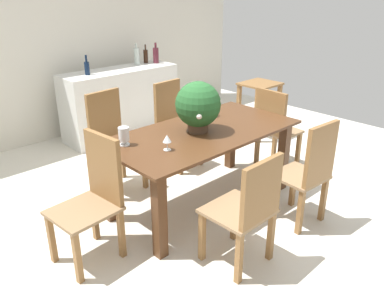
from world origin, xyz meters
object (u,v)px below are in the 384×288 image
Objects in this scene: crystal_vase_left at (205,104)px; wine_bottle_amber at (146,56)px; crystal_vase_center_near at (124,135)px; wine_glass at (167,139)px; chair_near_left at (249,207)px; chair_far_left at (111,137)px; flower_centerpiece at (198,105)px; kitchen_counter at (121,102)px; side_table at (259,99)px; chair_near_right at (309,170)px; chair_head_end at (95,194)px; wine_bottle_green at (87,68)px; chair_foot_end at (275,126)px; wine_bottle_dark at (156,55)px; wine_bottle_clear at (137,56)px; chair_far_right at (173,121)px; dining_table at (203,145)px.

wine_bottle_amber is (0.77, 2.02, 0.15)m from crystal_vase_left.
crystal_vase_center_near is 1.20× the size of wine_glass.
chair_far_left is at bearing -90.34° from chair_near_left.
flower_centerpiece reaches higher than kitchen_counter.
chair_near_left is 4.21× the size of crystal_vase_left.
chair_near_right is at bearing -131.52° from side_table.
chair_head_end is 1.17m from chair_near_left.
crystal_vase_left is 0.13× the size of kitchen_counter.
flower_centerpiece is at bearing -143.65° from crystal_vase_left.
chair_head_end is at bearing -134.49° from wine_bottle_amber.
side_table is (1.96, 0.78, -0.47)m from flower_centerpiece.
kitchen_counter is 0.75m from wine_bottle_green.
chair_foot_end is at bearing -6.14° from crystal_vase_center_near.
chair_near_left is at bearing -81.64° from wine_glass.
wine_bottle_clear is (-0.27, 0.10, 0.01)m from wine_bottle_dark.
chair_foot_end is 2.49m from wine_bottle_green.
chair_head_end is at bearing -134.29° from chair_far_left.
wine_bottle_green reaches higher than wine_glass.
chair_foot_end is at bearing -62.31° from wine_bottle_green.
chair_near_left is 1.46m from crystal_vase_left.
wine_glass is 2.94m from wine_bottle_amber.
chair_far_right is at bearing -5.71° from chair_far_left.
wine_bottle_dark is (2.36, 2.18, 0.52)m from chair_head_end.
chair_far_left is 1.05× the size of chair_near_right.
wine_bottle_amber is (2.26, 2.30, 0.50)m from chair_head_end.
wine_bottle_green reaches higher than chair_near_left.
chair_far_right is 1.40m from wine_bottle_green.
chair_foot_end is at bearing -83.68° from wine_bottle_clear.
wine_bottle_clear reaches higher than wine_glass.
flower_centerpiece is 1.57× the size of wine_bottle_dark.
chair_head_end is at bearing -154.39° from chair_far_right.
wine_bottle_amber is at bearing 7.15° from wine_bottle_clear.
wine_bottle_amber reaches higher than side_table.
flower_centerpiece is 2.14m from wine_bottle_green.
chair_near_right and crystal_vase_left have the same top height.
wine_bottle_clear reaches higher than crystal_vase_left.
crystal_vase_left is 1.71m from side_table.
chair_near_left is at bearing -98.62° from wine_bottle_green.
kitchen_counter is (1.70, 2.17, -0.07)m from chair_head_end.
chair_far_right is at bearing -95.61° from kitchen_counter.
wine_glass is 0.45× the size of wine_bottle_dark.
chair_head_end is 2.52m from wine_bottle_green.
kitchen_counter is at bearing 19.41° from chair_foot_end.
wine_bottle_amber is (1.10, 2.31, 0.43)m from dining_table.
crystal_vase_center_near is (-0.31, 1.11, 0.34)m from chair_near_left.
kitchen_counter is 2.17× the size of side_table.
chair_foot_end is 1.09m from side_table.
wine_bottle_clear is 0.89m from wine_bottle_green.
side_table is at bearing -127.35° from chair_near_right.
chair_foot_end is 1.18m from chair_near_right.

